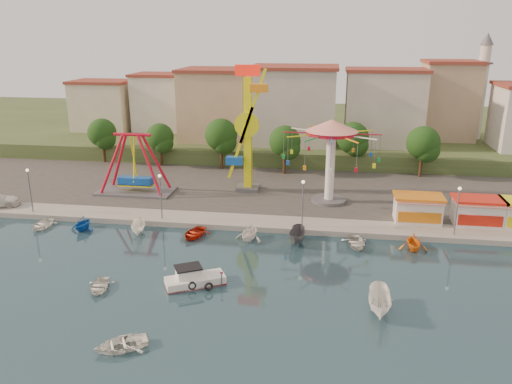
% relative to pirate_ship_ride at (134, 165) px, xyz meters
% --- Properties ---
extents(ground, '(200.00, 200.00, 0.00)m').
position_rel_pirate_ship_ride_xyz_m(ground, '(14.65, -22.05, -4.39)').
color(ground, '#162F3D').
rests_on(ground, ground).
extents(quay_deck, '(200.00, 100.00, 0.60)m').
position_rel_pirate_ship_ride_xyz_m(quay_deck, '(14.65, 39.95, -4.09)').
color(quay_deck, '#9E998E').
rests_on(quay_deck, ground).
extents(asphalt_pad, '(90.00, 28.00, 0.01)m').
position_rel_pirate_ship_ride_xyz_m(asphalt_pad, '(14.65, 7.95, -3.79)').
color(asphalt_pad, '#4C4944').
rests_on(asphalt_pad, quay_deck).
extents(hill_terrace, '(200.00, 60.00, 3.00)m').
position_rel_pirate_ship_ride_xyz_m(hill_terrace, '(14.65, 44.95, -2.89)').
color(hill_terrace, '#384C26').
rests_on(hill_terrace, ground).
extents(pirate_ship_ride, '(10.00, 5.00, 8.00)m').
position_rel_pirate_ship_ride_xyz_m(pirate_ship_ride, '(0.00, 0.00, 0.00)').
color(pirate_ship_ride, '#59595E').
rests_on(pirate_ship_ride, quay_deck).
extents(kamikaze_tower, '(4.32, 3.10, 16.50)m').
position_rel_pirate_ship_ride_xyz_m(kamikaze_tower, '(14.75, 3.11, 4.19)').
color(kamikaze_tower, '#59595E').
rests_on(kamikaze_tower, quay_deck).
extents(wave_swinger, '(11.60, 11.60, 10.40)m').
position_rel_pirate_ship_ride_xyz_m(wave_swinger, '(25.44, -0.06, 3.80)').
color(wave_swinger, '#59595E').
rests_on(wave_swinger, quay_deck).
extents(booth_left, '(5.40, 3.78, 3.08)m').
position_rel_pirate_ship_ride_xyz_m(booth_left, '(35.36, -5.56, -2.23)').
color(booth_left, white).
rests_on(booth_left, quay_deck).
extents(booth_mid, '(5.40, 3.78, 3.08)m').
position_rel_pirate_ship_ride_xyz_m(booth_mid, '(41.70, -5.56, -2.23)').
color(booth_mid, white).
rests_on(booth_mid, quay_deck).
extents(lamp_post_0, '(0.14, 0.14, 5.00)m').
position_rel_pirate_ship_ride_xyz_m(lamp_post_0, '(-9.35, -9.05, -1.29)').
color(lamp_post_0, '#59595E').
rests_on(lamp_post_0, quay_deck).
extents(lamp_post_1, '(0.14, 0.14, 5.00)m').
position_rel_pirate_ship_ride_xyz_m(lamp_post_1, '(6.65, -9.05, -1.29)').
color(lamp_post_1, '#59595E').
rests_on(lamp_post_1, quay_deck).
extents(lamp_post_2, '(0.14, 0.14, 5.00)m').
position_rel_pirate_ship_ride_xyz_m(lamp_post_2, '(22.65, -9.05, -1.29)').
color(lamp_post_2, '#59595E').
rests_on(lamp_post_2, quay_deck).
extents(lamp_post_3, '(0.14, 0.14, 5.00)m').
position_rel_pirate_ship_ride_xyz_m(lamp_post_3, '(38.65, -9.05, -1.29)').
color(lamp_post_3, '#59595E').
rests_on(lamp_post_3, quay_deck).
extents(tree_0, '(4.60, 4.60, 7.19)m').
position_rel_pirate_ship_ride_xyz_m(tree_0, '(-11.35, 14.93, 1.08)').
color(tree_0, '#382314').
rests_on(tree_0, quay_deck).
extents(tree_1, '(4.35, 4.35, 6.80)m').
position_rel_pirate_ship_ride_xyz_m(tree_1, '(-1.35, 14.20, 0.81)').
color(tree_1, '#382314').
rests_on(tree_1, quay_deck).
extents(tree_2, '(5.02, 5.02, 7.85)m').
position_rel_pirate_ship_ride_xyz_m(tree_2, '(8.65, 13.76, 1.52)').
color(tree_2, '#382314').
rests_on(tree_2, quay_deck).
extents(tree_3, '(4.68, 4.68, 7.32)m').
position_rel_pirate_ship_ride_xyz_m(tree_3, '(18.65, 12.32, 1.16)').
color(tree_3, '#382314').
rests_on(tree_3, quay_deck).
extents(tree_4, '(4.86, 4.86, 7.60)m').
position_rel_pirate_ship_ride_xyz_m(tree_4, '(28.65, 15.31, 1.35)').
color(tree_4, '#382314').
rests_on(tree_4, quay_deck).
extents(tree_5, '(4.83, 4.83, 7.54)m').
position_rel_pirate_ship_ride_xyz_m(tree_5, '(38.65, 13.49, 1.31)').
color(tree_5, '#382314').
rests_on(tree_5, quay_deck).
extents(building_0, '(9.26, 9.53, 11.87)m').
position_rel_pirate_ship_ride_xyz_m(building_0, '(-18.72, 24.02, 4.54)').
color(building_0, beige).
rests_on(building_0, hill_terrace).
extents(building_1, '(12.33, 9.01, 8.63)m').
position_rel_pirate_ship_ride_xyz_m(building_1, '(-6.68, 29.34, 2.92)').
color(building_1, silver).
rests_on(building_1, hill_terrace).
extents(building_2, '(11.95, 9.28, 11.23)m').
position_rel_pirate_ship_ride_xyz_m(building_2, '(6.46, 29.92, 4.22)').
color(building_2, tan).
rests_on(building_2, hill_terrace).
extents(building_3, '(12.59, 10.50, 9.20)m').
position_rel_pirate_ship_ride_xyz_m(building_3, '(20.25, 26.76, 3.20)').
color(building_3, beige).
rests_on(building_3, hill_terrace).
extents(building_4, '(10.75, 9.23, 9.24)m').
position_rel_pirate_ship_ride_xyz_m(building_4, '(33.72, 30.16, 3.22)').
color(building_4, beige).
rests_on(building_4, hill_terrace).
extents(building_5, '(12.77, 10.96, 11.21)m').
position_rel_pirate_ship_ride_xyz_m(building_5, '(47.02, 28.29, 4.21)').
color(building_5, tan).
rests_on(building_5, hill_terrace).
extents(minaret, '(2.80, 2.80, 18.00)m').
position_rel_pirate_ship_ride_xyz_m(minaret, '(50.65, 31.95, 8.15)').
color(minaret, silver).
rests_on(minaret, hill_terrace).
extents(cabin_motorboat, '(5.40, 4.12, 1.79)m').
position_rel_pirate_ship_ride_xyz_m(cabin_motorboat, '(14.14, -22.70, -3.92)').
color(cabin_motorboat, white).
rests_on(cabin_motorboat, ground).
extents(rowboat_a, '(2.80, 3.50, 0.65)m').
position_rel_pirate_ship_ride_xyz_m(rowboat_a, '(6.39, -24.75, -4.07)').
color(rowboat_a, white).
rests_on(rowboat_a, ground).
extents(rowboat_b, '(4.54, 4.19, 0.77)m').
position_rel_pirate_ship_ride_xyz_m(rowboat_b, '(11.63, -32.41, -4.01)').
color(rowboat_b, white).
rests_on(rowboat_b, ground).
extents(skiff, '(1.96, 4.73, 1.80)m').
position_rel_pirate_ship_ride_xyz_m(skiff, '(29.71, -24.91, -3.49)').
color(skiff, white).
rests_on(skiff, ground).
extents(moored_boat_0, '(2.56, 3.54, 0.72)m').
position_rel_pirate_ship_ride_xyz_m(moored_boat_0, '(-6.37, -12.25, -4.03)').
color(moored_boat_0, white).
rests_on(moored_boat_0, ground).
extents(moored_boat_1, '(2.85, 3.24, 1.61)m').
position_rel_pirate_ship_ride_xyz_m(moored_boat_1, '(-1.43, -12.25, -3.59)').
color(moored_boat_1, blue).
rests_on(moored_boat_1, ground).
extents(moored_boat_2, '(2.30, 3.93, 1.43)m').
position_rel_pirate_ship_ride_xyz_m(moored_boat_2, '(5.05, -12.25, -3.68)').
color(moored_boat_2, white).
rests_on(moored_boat_2, ground).
extents(moored_boat_3, '(3.44, 4.25, 0.78)m').
position_rel_pirate_ship_ride_xyz_m(moored_boat_3, '(11.28, -12.25, -4.01)').
color(moored_boat_3, red).
rests_on(moored_boat_3, ground).
extents(moored_boat_4, '(3.67, 3.97, 1.74)m').
position_rel_pirate_ship_ride_xyz_m(moored_boat_4, '(17.32, -12.25, -3.52)').
color(moored_boat_4, white).
rests_on(moored_boat_4, ground).
extents(moored_boat_5, '(1.78, 4.14, 1.56)m').
position_rel_pirate_ship_ride_xyz_m(moored_boat_5, '(22.36, -12.25, -3.61)').
color(moored_boat_5, '#525156').
rests_on(moored_boat_5, ground).
extents(moored_boat_6, '(3.17, 4.08, 0.78)m').
position_rel_pirate_ship_ride_xyz_m(moored_boat_6, '(28.39, -12.25, -4.01)').
color(moored_boat_6, silver).
rests_on(moored_boat_6, ground).
extents(moored_boat_7, '(2.91, 3.34, 1.71)m').
position_rel_pirate_ship_ride_xyz_m(moored_boat_7, '(34.06, -12.25, -3.54)').
color(moored_boat_7, orange).
rests_on(moored_boat_7, ground).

